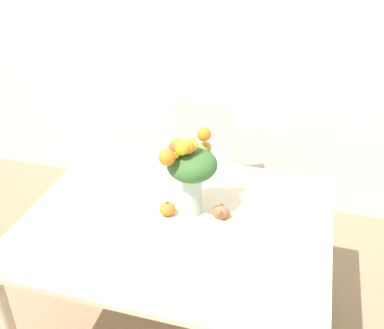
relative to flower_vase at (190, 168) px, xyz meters
The scene contains 7 objects.
ground_plane 1.01m from the flower_vase, 124.21° to the right, with size 12.00×12.00×0.00m, color #8E7556.
wall_back 1.34m from the flower_vase, 92.22° to the left, with size 8.00×0.06×2.70m.
dining_table 0.35m from the flower_vase, 124.21° to the right, with size 1.46×1.15×0.75m.
flower_vase is the anchor object (origin of this frame).
pumpkin 0.25m from the flower_vase, 154.91° to the right, with size 0.08×0.08×0.07m.
turkey_figurine 0.27m from the flower_vase, ahead, with size 0.09×0.11×0.07m.
dining_chair_near_window 1.01m from the flower_vase, 102.20° to the left, with size 0.47×0.47×0.92m.
Camera 1 is at (0.54, -1.63, 2.10)m, focal length 42.00 mm.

